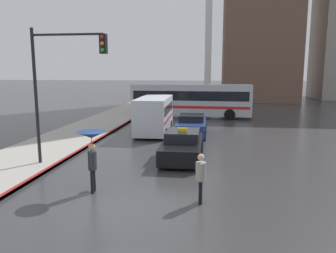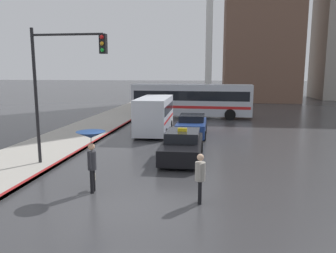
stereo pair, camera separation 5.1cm
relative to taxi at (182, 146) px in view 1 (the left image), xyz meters
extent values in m
plane|color=#38383A|center=(-1.19, -6.22, -0.63)|extent=(300.00, 300.00, 0.00)
cube|color=black|center=(0.00, -0.04, -0.11)|extent=(1.80, 4.55, 0.72)
cube|color=black|center=(0.00, 0.18, 0.48)|extent=(1.58, 2.05, 0.46)
cylinder|color=black|center=(0.85, -1.45, -0.33)|extent=(0.20, 0.60, 0.60)
cylinder|color=black|center=(-0.86, -1.45, -0.33)|extent=(0.20, 0.60, 0.60)
cylinder|color=black|center=(0.85, 1.37, -0.33)|extent=(0.20, 0.60, 0.60)
cylinder|color=black|center=(-0.86, 1.37, -0.33)|extent=(0.20, 0.60, 0.60)
cube|color=yellow|center=(0.00, -0.04, 0.80)|extent=(0.44, 0.16, 0.16)
cube|color=navy|center=(0.09, 5.63, -0.06)|extent=(1.80, 4.05, 0.82)
cube|color=black|center=(0.09, 5.84, 0.56)|extent=(1.58, 1.82, 0.41)
cylinder|color=black|center=(0.94, 4.38, -0.33)|extent=(0.20, 0.60, 0.60)
cylinder|color=black|center=(-0.77, 4.38, -0.33)|extent=(0.20, 0.60, 0.60)
cylinder|color=black|center=(0.94, 6.89, -0.33)|extent=(0.20, 0.60, 0.60)
cylinder|color=black|center=(-0.77, 6.89, -0.33)|extent=(0.20, 0.60, 0.60)
cube|color=silver|center=(-2.53, 6.50, 0.68)|extent=(2.15, 5.68, 2.29)
cube|color=black|center=(-2.53, 6.50, 1.08)|extent=(2.16, 5.23, 0.59)
cube|color=red|center=(-2.53, 6.50, 0.40)|extent=(2.17, 5.46, 0.14)
cylinder|color=black|center=(-1.54, 4.84, -0.32)|extent=(0.22, 0.64, 0.63)
cylinder|color=black|center=(-3.44, 4.79, -0.32)|extent=(0.22, 0.64, 0.63)
cylinder|color=black|center=(-1.63, 8.22, -0.32)|extent=(0.22, 0.64, 0.63)
cylinder|color=black|center=(-3.53, 8.17, -0.32)|extent=(0.22, 0.64, 0.63)
cube|color=#B2B7C1|center=(-0.54, 14.76, 1.01)|extent=(10.99, 3.04, 2.77)
cube|color=black|center=(-0.54, 14.76, 1.43)|extent=(10.45, 3.03, 0.85)
cube|color=red|center=(-0.54, 14.76, 0.43)|extent=(10.67, 3.05, 0.24)
cylinder|color=black|center=(-4.40, 13.75, -0.15)|extent=(0.97, 0.33, 0.96)
cylinder|color=black|center=(-4.28, 16.14, -0.15)|extent=(0.97, 0.33, 0.96)
cylinder|color=black|center=(2.94, 13.38, -0.15)|extent=(0.97, 0.33, 0.96)
cylinder|color=black|center=(3.06, 15.78, -0.15)|extent=(0.97, 0.33, 0.96)
cylinder|color=black|center=(-2.67, -5.07, -0.22)|extent=(0.13, 0.13, 0.82)
cylinder|color=black|center=(-2.69, -4.85, -0.22)|extent=(0.13, 0.13, 0.82)
cylinder|color=#28282D|center=(-2.68, -4.96, 0.51)|extent=(0.33, 0.33, 0.65)
sphere|color=tan|center=(-2.68, -4.96, 1.01)|extent=(0.24, 0.24, 0.24)
cylinder|color=#28282D|center=(-2.66, -5.15, 0.56)|extent=(0.08, 0.08, 0.55)
cylinder|color=#28282D|center=(-2.70, -4.77, 0.56)|extent=(0.08, 0.08, 0.55)
cone|color=navy|center=(-2.68, -4.96, 1.42)|extent=(1.00, 1.00, 0.23)
cylinder|color=black|center=(-2.68, -4.96, 1.08)|extent=(0.02, 0.02, 0.68)
cube|color=#BFB28C|center=(-2.75, -4.70, -0.18)|extent=(0.11, 0.19, 0.28)
cylinder|color=black|center=(1.07, -5.31, -0.26)|extent=(0.12, 0.12, 0.76)
cylinder|color=black|center=(1.08, -5.53, -0.26)|extent=(0.12, 0.12, 0.76)
cylinder|color=gray|center=(1.08, -5.42, 0.42)|extent=(0.34, 0.34, 0.60)
sphere|color=#DBAD89|center=(1.08, -5.42, 0.88)|extent=(0.22, 0.22, 0.22)
cylinder|color=gray|center=(1.07, -5.22, 0.47)|extent=(0.07, 0.07, 0.51)
cylinder|color=gray|center=(1.08, -5.62, 0.47)|extent=(0.07, 0.07, 0.51)
cylinder|color=black|center=(-6.24, -2.08, 2.37)|extent=(0.14, 0.14, 6.01)
cylinder|color=black|center=(-4.68, -2.08, 5.08)|extent=(3.12, 0.10, 0.10)
cube|color=black|center=(-3.12, -2.08, 4.68)|extent=(0.28, 0.28, 0.80)
sphere|color=red|center=(-3.12, -2.24, 4.94)|extent=(0.16, 0.16, 0.16)
sphere|color=orange|center=(-3.12, -2.24, 4.68)|extent=(0.16, 0.16, 0.16)
sphere|color=green|center=(-3.12, -2.24, 4.42)|extent=(0.16, 0.16, 0.16)
cube|color=white|center=(0.70, 31.39, 9.78)|extent=(0.90, 0.90, 20.84)
camera|label=1|loc=(1.38, -15.47, 3.54)|focal=35.00mm
camera|label=2|loc=(1.43, -15.46, 3.54)|focal=35.00mm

